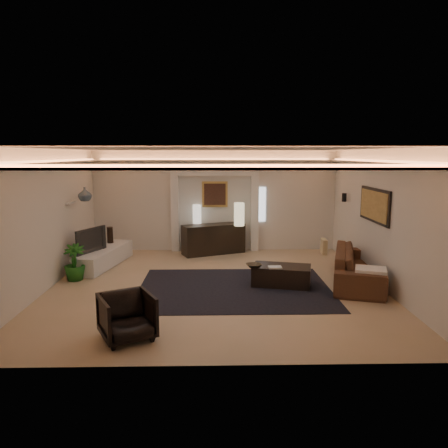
{
  "coord_description": "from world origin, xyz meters",
  "views": [
    {
      "loc": [
        -0.01,
        -8.84,
        2.81
      ],
      "look_at": [
        0.2,
        0.6,
        1.25
      ],
      "focal_mm": 34.26,
      "sensor_mm": 36.0,
      "label": 1
    }
  ],
  "objects_px": {
    "console": "(213,240)",
    "sofa": "(359,266)",
    "armchair": "(127,317)",
    "coffee_table": "(281,276)"
  },
  "relations": [
    {
      "from": "console",
      "to": "sofa",
      "type": "height_order",
      "value": "console"
    },
    {
      "from": "console",
      "to": "sofa",
      "type": "relative_size",
      "value": 0.69
    },
    {
      "from": "console",
      "to": "coffee_table",
      "type": "relative_size",
      "value": 1.44
    },
    {
      "from": "console",
      "to": "coffee_table",
      "type": "height_order",
      "value": "console"
    },
    {
      "from": "console",
      "to": "sofa",
      "type": "distance_m",
      "value": 4.3
    },
    {
      "from": "coffee_table",
      "to": "console",
      "type": "bearing_deg",
      "value": 129.97
    },
    {
      "from": "armchair",
      "to": "coffee_table",
      "type": "bearing_deg",
      "value": 16.18
    },
    {
      "from": "console",
      "to": "armchair",
      "type": "relative_size",
      "value": 2.25
    },
    {
      "from": "sofa",
      "to": "coffee_table",
      "type": "xyz_separation_m",
      "value": [
        -1.72,
        -0.14,
        -0.17
      ]
    },
    {
      "from": "sofa",
      "to": "armchair",
      "type": "xyz_separation_m",
      "value": [
        -4.5,
        -2.78,
        -0.02
      ]
    }
  ]
}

